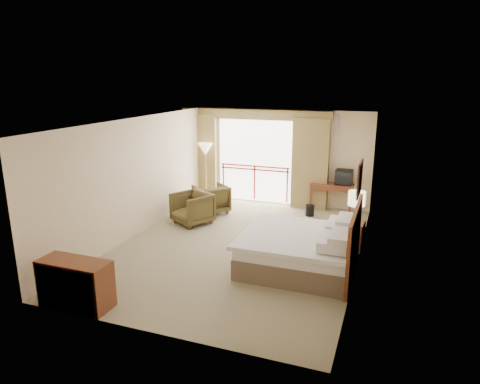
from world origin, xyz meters
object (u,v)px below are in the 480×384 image
at_px(wastebasket, 310,210).
at_px(armchair_near, 193,223).
at_px(side_table, 198,201).
at_px(tv, 344,177).
at_px(bed, 302,249).
at_px(desk, 332,189).
at_px(armchair_far, 211,212).
at_px(nightstand, 354,235).
at_px(dresser, 75,284).
at_px(floor_lamp, 205,151).
at_px(table_lamp, 357,199).

xyz_separation_m(wastebasket, armchair_near, (-2.66, -1.61, -0.15)).
bearing_deg(side_table, tv, 27.02).
relative_size(bed, desk, 1.84).
height_order(desk, armchair_far, desk).
height_order(nightstand, dresser, dresser).
distance_m(tv, floor_lamp, 4.01).
relative_size(desk, wastebasket, 3.95).
distance_m(table_lamp, floor_lamp, 5.04).
distance_m(armchair_far, floor_lamp, 1.92).
bearing_deg(wastebasket, armchair_near, -148.80).
bearing_deg(side_table, desk, 29.92).
distance_m(table_lamp, armchair_far, 4.19).
bearing_deg(wastebasket, bed, -81.69).
distance_m(table_lamp, side_table, 4.17).
height_order(nightstand, armchair_near, nightstand).
relative_size(floor_lamp, dresser, 1.47).
distance_m(nightstand, tv, 2.68).
relative_size(bed, nightstand, 3.74).
xyz_separation_m(wastebasket, armchair_far, (-2.57, -0.62, -0.15)).
bearing_deg(wastebasket, floor_lamp, 172.29).
xyz_separation_m(desk, floor_lamp, (-3.66, -0.34, 0.88)).
height_order(wastebasket, dresser, dresser).
distance_m(tv, armchair_near, 4.24).
xyz_separation_m(bed, floor_lamp, (-3.68, 3.66, 1.10)).
relative_size(wastebasket, floor_lamp, 0.17).
height_order(bed, desk, bed).
distance_m(bed, armchair_near, 3.54).
xyz_separation_m(desk, dresser, (-3.07, -6.65, -0.20)).
distance_m(tv, armchair_far, 3.72).
xyz_separation_m(table_lamp, floor_lamp, (-4.52, 2.20, 0.40)).
bearing_deg(floor_lamp, armchair_near, -74.97).
distance_m(bed, wastebasket, 3.26).
relative_size(table_lamp, wastebasket, 2.21).
bearing_deg(side_table, dresser, -88.35).
height_order(wastebasket, armchair_far, armchair_far).
xyz_separation_m(bed, desk, (-0.01, 3.99, 0.21)).
relative_size(desk, armchair_near, 1.34).
bearing_deg(side_table, bed, -33.67).
height_order(armchair_near, floor_lamp, floor_lamp).
distance_m(tv, side_table, 3.97).
bearing_deg(armchair_near, nightstand, 26.21).
relative_size(nightstand, desk, 0.49).
distance_m(desk, tv, 0.48).
height_order(table_lamp, side_table, table_lamp).
bearing_deg(desk, wastebasket, -122.67).
distance_m(armchair_far, dresser, 5.27).
bearing_deg(table_lamp, tv, 102.65).
xyz_separation_m(table_lamp, tv, (-0.56, 2.48, -0.11)).
bearing_deg(floor_lamp, armchair_far, -59.15).
bearing_deg(armchair_near, table_lamp, 26.93).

